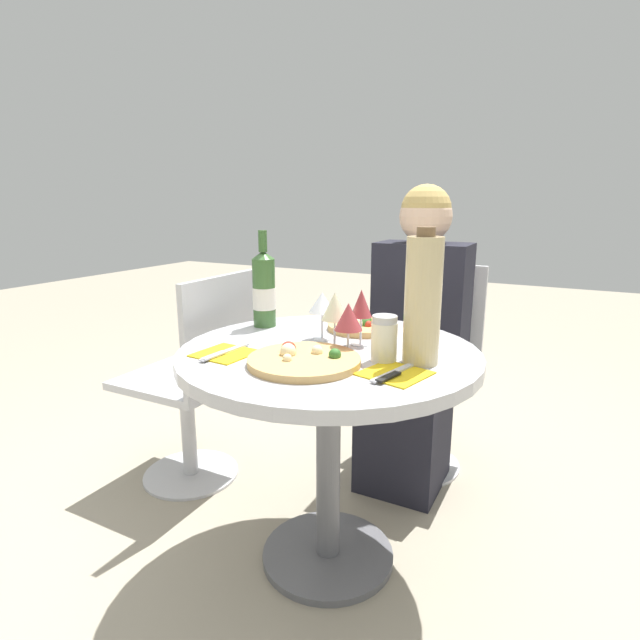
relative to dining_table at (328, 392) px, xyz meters
The scene contains 16 objects.
ground_plane 0.57m from the dining_table, ahead, with size 12.00×12.00×0.00m, color #9E937F.
dining_table is the anchor object (origin of this frame).
chair_behind_diner 0.79m from the dining_table, 84.74° to the left, with size 0.44×0.44×0.86m.
seated_diner 0.63m from the dining_table, 83.58° to the left, with size 0.37×0.43×1.19m.
chair_empty_side 0.71m from the dining_table, 165.08° to the left, with size 0.44×0.44×0.86m.
pizza_large 0.21m from the dining_table, 88.99° to the right, with size 0.30×0.30×0.05m.
pizza_small_far 0.29m from the dining_table, 89.46° to the left, with size 0.23×0.23×0.05m.
wine_bottle 0.44m from the dining_table, 155.77° to the left, with size 0.08×0.08×0.33m.
tall_carafe 0.41m from the dining_table, ahead, with size 0.10×0.10×0.36m.
sugar_shaker 0.27m from the dining_table, 10.21° to the right, with size 0.07×0.07×0.13m.
wine_glass_center 0.26m from the dining_table, 90.58° to the left, with size 0.08×0.08×0.16m.
wine_glass_front_right 0.25m from the dining_table, ahead, with size 0.08×0.08×0.14m.
wine_glass_back_right 0.28m from the dining_table, 52.55° to the left, with size 0.06×0.06×0.17m.
wine_glass_back_left 0.27m from the dining_table, 127.78° to the left, with size 0.08×0.08×0.15m.
place_setting_left 0.33m from the dining_table, 142.21° to the right, with size 0.16×0.19×0.01m.
place_setting_right 0.31m from the dining_table, 26.39° to the right, with size 0.18×0.19×0.01m.
Camera 1 is at (0.63, -1.25, 1.13)m, focal length 28.00 mm.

